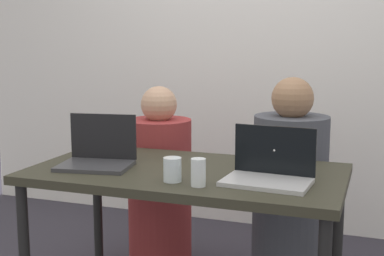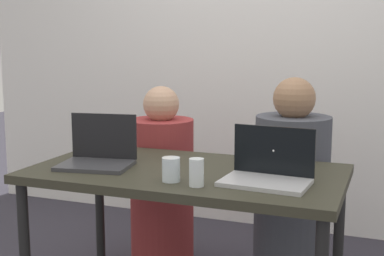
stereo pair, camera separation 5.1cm
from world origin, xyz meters
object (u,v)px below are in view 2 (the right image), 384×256
laptop_front_left (98,155)px  water_glass_right (197,174)px  person_on_right (291,195)px  laptop_front_right (268,171)px  water_glass_center (171,171)px  person_on_left (162,187)px

laptop_front_left → water_glass_right: (0.56, -0.18, -0.00)m
laptop_front_left → person_on_right: bearing=29.8°
laptop_front_right → water_glass_center: laptop_front_right is taller
laptop_front_right → laptop_front_left: bearing=-177.2°
person_on_right → laptop_front_right: (0.02, -0.66, 0.29)m
person_on_right → laptop_front_left: (-0.80, -0.65, 0.29)m
water_glass_right → water_glass_center: bearing=165.5°
laptop_front_right → water_glass_center: 0.40m
laptop_front_right → person_on_right: bearing=95.7°
person_on_left → water_glass_right: size_ratio=9.44×
person_on_right → laptop_front_right: size_ratio=3.11×
person_on_left → person_on_right: size_ratio=0.94×
laptop_front_left → water_glass_center: (0.43, -0.14, -0.01)m
water_glass_right → laptop_front_left: bearing=162.4°
person_on_left → laptop_front_right: 1.07m
person_on_right → water_glass_right: 0.90m
laptop_front_right → person_on_left: bearing=143.7°
person_on_left → laptop_front_left: bearing=93.1°
person_on_right → laptop_front_right: 0.73m
person_on_left → laptop_front_left: (-0.03, -0.65, 0.32)m
person_on_right → person_on_left: bearing=-4.4°
laptop_front_left → water_glass_right: bearing=-26.8°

